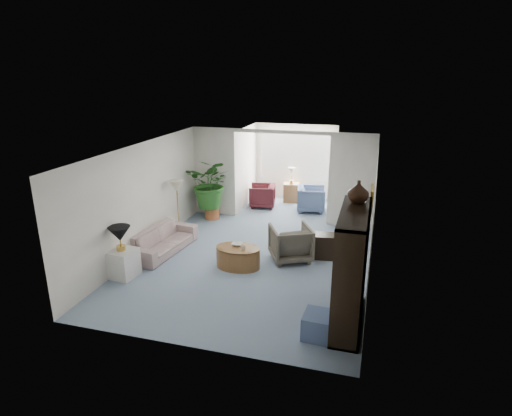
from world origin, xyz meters
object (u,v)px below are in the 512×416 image
(coffee_cup, at_px, (243,248))
(sunroom_chair_blue, at_px, (311,199))
(coffee_bowl, at_px, (237,244))
(entertainment_cabinet, at_px, (351,268))
(framed_picture, at_px, (372,200))
(wingback_chair, at_px, (291,243))
(coffee_table, at_px, (238,257))
(cabinet_urn, at_px, (358,191))
(sofa, at_px, (163,240))
(end_table, at_px, (123,263))
(plant_pot, at_px, (212,213))
(sunroom_chair_maroon, at_px, (262,196))
(floor_lamp, at_px, (176,186))
(table_lamp, at_px, (119,234))
(sunroom_table, at_px, (291,193))
(side_table_dark, at_px, (324,246))
(ottoman, at_px, (319,325))

(coffee_cup, distance_m, sunroom_chair_blue, 4.36)
(coffee_bowl, relative_size, entertainment_cabinet, 0.12)
(framed_picture, xyz_separation_m, coffee_bowl, (-2.69, 0.03, -1.22))
(wingback_chair, height_order, entertainment_cabinet, entertainment_cabinet)
(coffee_table, bearing_deg, cabinet_urn, -21.35)
(sofa, xyz_separation_m, cabinet_urn, (4.32, -1.25, 1.84))
(end_table, xyz_separation_m, cabinet_urn, (4.52, 0.10, 1.83))
(framed_picture, xyz_separation_m, entertainment_cabinet, (-0.23, -1.51, -0.73))
(coffee_table, distance_m, coffee_cup, 0.33)
(plant_pot, xyz_separation_m, sunroom_chair_maroon, (1.08, 1.44, 0.19))
(floor_lamp, relative_size, sunroom_chair_blue, 0.44)
(coffee_bowl, height_order, cabinet_urn, cabinet_urn)
(table_lamp, distance_m, sunroom_table, 6.44)
(table_lamp, relative_size, floor_lamp, 1.22)
(framed_picture, height_order, cabinet_urn, cabinet_urn)
(table_lamp, xyz_separation_m, side_table_dark, (3.81, 2.03, -0.65))
(coffee_cup, bearing_deg, coffee_bowl, 135.00)
(plant_pot, bearing_deg, coffee_bowl, -58.56)
(sofa, distance_m, coffee_cup, 2.12)
(coffee_bowl, bearing_deg, sofa, 173.68)
(sunroom_chair_blue, bearing_deg, cabinet_urn, -173.19)
(sunroom_table, bearing_deg, plant_pot, -129.87)
(side_table_dark, bearing_deg, framed_picture, -44.07)
(wingback_chair, bearing_deg, floor_lamp, -41.40)
(end_table, distance_m, sunroom_chair_blue, 6.05)
(framed_picture, bearing_deg, sunroom_chair_blue, 112.85)
(coffee_table, relative_size, sunroom_chair_maroon, 1.25)
(coffee_cup, bearing_deg, ottoman, -45.98)
(sunroom_chair_maroon, bearing_deg, table_lamp, -25.67)
(entertainment_cabinet, xyz_separation_m, ottoman, (-0.40, -0.58, -0.77))
(coffee_cup, distance_m, cabinet_urn, 2.91)
(plant_pot, bearing_deg, sunroom_chair_maroon, 53.16)
(sofa, xyz_separation_m, end_table, (-0.20, -1.35, 0.01))
(sofa, height_order, coffee_table, sofa)
(sofa, relative_size, end_table, 3.33)
(ottoman, height_order, sunroom_chair_maroon, sunroom_chair_maroon)
(sunroom_chair_blue, height_order, sunroom_table, sunroom_chair_blue)
(end_table, bearing_deg, coffee_bowl, 28.98)
(end_table, xyz_separation_m, sunroom_table, (2.26, 5.99, 0.01))
(wingback_chair, bearing_deg, coffee_table, 7.66)
(coffee_cup, xyz_separation_m, sunroom_table, (-0.00, 5.05, -0.20))
(ottoman, bearing_deg, coffee_table, 134.79)
(cabinet_urn, distance_m, plant_pot, 5.85)
(coffee_table, xyz_separation_m, entertainment_cabinet, (2.41, -1.44, 0.74))
(coffee_bowl, bearing_deg, framed_picture, -0.71)
(table_lamp, xyz_separation_m, floor_lamp, (0.03, 2.52, 0.32))
(coffee_cup, relative_size, plant_pot, 0.26)
(floor_lamp, xyz_separation_m, entertainment_cabinet, (4.49, -2.92, -0.28))
(coffee_table, bearing_deg, sunroom_table, 88.28)
(table_lamp, bearing_deg, coffee_cup, 22.62)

